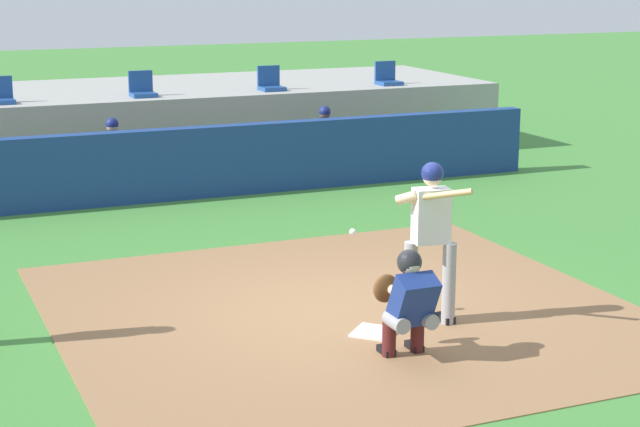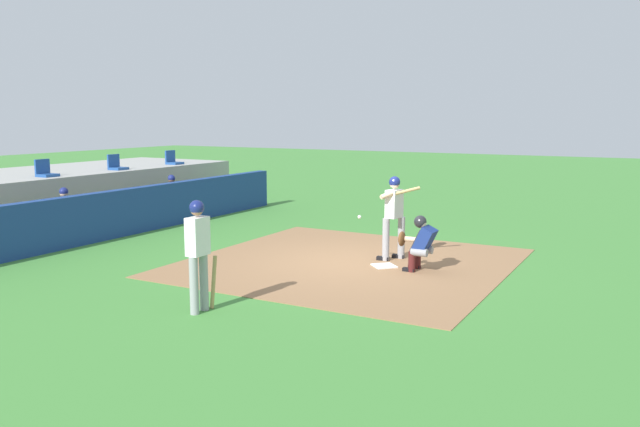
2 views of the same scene
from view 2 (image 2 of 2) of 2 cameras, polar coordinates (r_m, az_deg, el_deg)
ground_plane at (r=13.53m, az=2.61°, el=-4.41°), size 80.00×80.00×0.00m
dirt_infield at (r=13.53m, az=2.61°, el=-4.38°), size 6.40×6.40×0.01m
home_plate at (r=13.20m, az=5.74°, el=-4.66°), size 0.62×0.62×0.02m
batter_at_plate at (r=13.67m, az=6.60°, el=0.11°), size 0.64×0.81×1.80m
catcher_crouched at (r=12.81m, az=8.85°, el=-2.46°), size 0.48×1.68×1.13m
on_deck_batter at (r=10.13m, az=-10.79°, el=-3.10°), size 0.58×0.23×1.79m
dugout_wall at (r=17.24m, az=-17.17°, el=0.09°), size 13.00×0.30×1.20m
dugout_bench at (r=18.02m, az=-19.34°, el=-0.87°), size 11.80×0.44×0.45m
dugout_player_0 at (r=17.19m, az=-21.53°, el=0.09°), size 0.49×0.70×1.30m
dugout_player_1 at (r=19.92m, az=-12.79°, el=1.59°), size 0.49×0.70×1.30m
stands_platform at (r=20.59m, az=-25.77°, el=1.24°), size 15.00×4.40×1.40m
stadium_seat_2 at (r=19.30m, az=-23.29°, el=3.44°), size 0.46×0.46×0.48m
stadium_seat_3 at (r=20.99m, az=-17.70°, el=4.11°), size 0.46×0.46×0.48m
stadium_seat_4 at (r=22.86m, az=-12.99°, el=4.64°), size 0.46×0.46×0.48m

